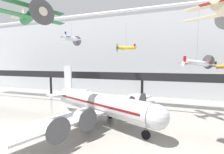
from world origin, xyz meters
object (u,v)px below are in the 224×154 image
(suspended_plane_yellow_lowwing, at_px, (126,48))
(suspended_plane_green_biplane, at_px, (32,14))
(suspended_plane_white_twin, at_px, (72,39))
(airliner_silver_main, at_px, (98,103))
(suspended_plane_silver_racer, at_px, (197,63))
(suspended_plane_cream_biplane, at_px, (223,9))

(suspended_plane_yellow_lowwing, xyz_separation_m, suspended_plane_green_biplane, (-8.89, -21.78, 2.86))
(suspended_plane_yellow_lowwing, xyz_separation_m, suspended_plane_white_twin, (-14.45, -3.19, 2.62))
(suspended_plane_white_twin, bearing_deg, airliner_silver_main, -133.46)
(suspended_plane_yellow_lowwing, bearing_deg, airliner_silver_main, 56.29)
(airliner_silver_main, xyz_separation_m, suspended_plane_white_twin, (-12.52, 10.99, 14.10))
(suspended_plane_white_twin, relative_size, suspended_plane_silver_racer, 0.69)
(airliner_silver_main, bearing_deg, suspended_plane_yellow_lowwing, 104.97)
(airliner_silver_main, bearing_deg, suspended_plane_cream_biplane, 1.07)
(suspended_plane_silver_racer, relative_size, suspended_plane_cream_biplane, 1.61)
(airliner_silver_main, relative_size, suspended_plane_green_biplane, 3.30)
(suspended_plane_white_twin, xyz_separation_m, suspended_plane_silver_racer, (29.99, -2.98, -6.71))
(airliner_silver_main, xyz_separation_m, suspended_plane_green_biplane, (-6.96, -7.60, 14.34))
(suspended_plane_cream_biplane, bearing_deg, airliner_silver_main, 97.20)
(suspended_plane_white_twin, bearing_deg, suspended_plane_silver_racer, -97.87)
(suspended_plane_white_twin, relative_size, suspended_plane_cream_biplane, 1.10)
(airliner_silver_main, xyz_separation_m, suspended_plane_silver_racer, (17.47, 8.01, 7.40))
(suspended_plane_yellow_lowwing, height_order, suspended_plane_silver_racer, suspended_plane_yellow_lowwing)
(suspended_plane_white_twin, bearing_deg, suspended_plane_green_biplane, -165.53)
(suspended_plane_white_twin, distance_m, suspended_plane_green_biplane, 19.40)
(suspended_plane_green_biplane, bearing_deg, suspended_plane_white_twin, 129.85)
(suspended_plane_silver_racer, xyz_separation_m, suspended_plane_cream_biplane, (-0.76, -14.63, 5.38))
(airliner_silver_main, bearing_deg, suspended_plane_green_biplane, -109.80)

